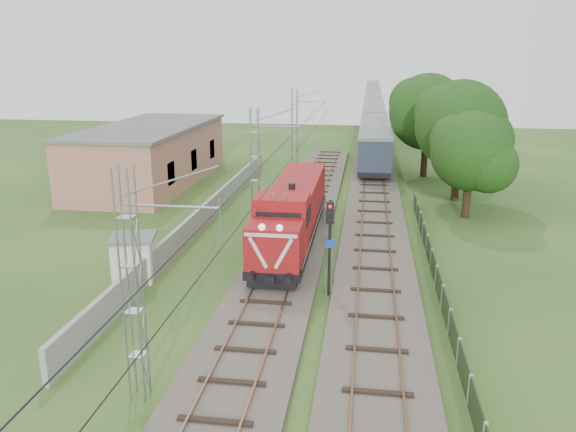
% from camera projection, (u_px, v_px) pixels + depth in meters
% --- Properties ---
extents(ground, '(140.00, 140.00, 0.00)m').
position_uv_depth(ground, '(268.00, 303.00, 26.39)').
color(ground, '#25481B').
rests_on(ground, ground).
extents(track_main, '(4.20, 70.00, 0.45)m').
position_uv_depth(track_main, '(289.00, 250.00, 33.00)').
color(track_main, '#6B6054').
rests_on(track_main, ground).
extents(track_side, '(4.20, 80.00, 0.45)m').
position_uv_depth(track_side, '(374.00, 199.00, 44.68)').
color(track_side, '#6B6054').
rests_on(track_side, ground).
extents(catenary, '(3.31, 70.00, 8.00)m').
position_uv_depth(catenary, '(256.00, 168.00, 37.09)').
color(catenary, gray).
rests_on(catenary, ground).
extents(boundary_wall, '(0.25, 40.00, 1.50)m').
position_uv_depth(boundary_wall, '(206.00, 214.00, 38.48)').
color(boundary_wall, '#9E9E99').
rests_on(boundary_wall, ground).
extents(station_building, '(8.40, 20.40, 5.22)m').
position_uv_depth(station_building, '(151.00, 154.00, 50.53)').
color(station_building, '#AF775E').
rests_on(station_building, ground).
extents(fence, '(0.12, 32.00, 1.20)m').
position_uv_depth(fence, '(436.00, 276.00, 27.99)').
color(fence, black).
rests_on(fence, ground).
extents(locomotive, '(2.79, 15.95, 4.05)m').
position_uv_depth(locomotive, '(293.00, 211.00, 33.97)').
color(locomotive, black).
rests_on(locomotive, ground).
extents(coach_rake, '(3.10, 115.80, 3.58)m').
position_uv_depth(coach_rake, '(373.00, 103.00, 104.40)').
color(coach_rake, black).
rests_on(coach_rake, ground).
extents(signal_post, '(0.52, 0.41, 4.76)m').
position_uv_depth(signal_post, '(330.00, 231.00, 26.33)').
color(signal_post, black).
rests_on(signal_post, ground).
extents(relay_hut, '(2.73, 2.73, 2.34)m').
position_uv_depth(relay_hut, '(134.00, 258.00, 28.93)').
color(relay_hut, silver).
rests_on(relay_hut, ground).
extents(tree_a, '(5.84, 5.56, 7.57)m').
position_uv_depth(tree_a, '(472.00, 152.00, 38.92)').
color(tree_a, '#392417').
rests_on(tree_a, ground).
extents(tree_b, '(7.32, 6.97, 9.49)m').
position_uv_depth(tree_b, '(462.00, 126.00, 43.32)').
color(tree_b, '#392417').
rests_on(tree_b, ground).
extents(tree_c, '(7.46, 7.11, 9.67)m').
position_uv_depth(tree_c, '(428.00, 113.00, 52.12)').
color(tree_c, '#392417').
rests_on(tree_c, ground).
extents(tree_d, '(5.83, 5.56, 7.56)m').
position_uv_depth(tree_d, '(452.00, 111.00, 67.71)').
color(tree_d, '#392417').
rests_on(tree_d, ground).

